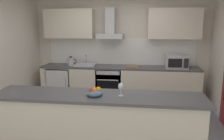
# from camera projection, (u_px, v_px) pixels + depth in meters

# --- Properties ---
(ground) EXTENTS (5.28, 4.86, 0.02)m
(ground) POSITION_uv_depth(u_px,v_px,m) (110.00, 132.00, 4.09)
(ground) COLOR slate
(wall_back) EXTENTS (5.28, 0.12, 2.60)m
(wall_back) POSITION_uv_depth(u_px,v_px,m) (121.00, 48.00, 5.77)
(wall_back) COLOR silver
(wall_back) RESTS_ON ground
(backsplash_tile) EXTENTS (3.64, 0.02, 0.66)m
(backsplash_tile) POSITION_uv_depth(u_px,v_px,m) (121.00, 51.00, 5.71)
(backsplash_tile) COLOR white
(counter_back) EXTENTS (3.77, 0.60, 0.90)m
(counter_back) POSITION_uv_depth(u_px,v_px,m) (119.00, 85.00, 5.56)
(counter_back) COLOR beige
(counter_back) RESTS_ON ground
(counter_island) EXTENTS (2.94, 0.64, 0.94)m
(counter_island) POSITION_uv_depth(u_px,v_px,m) (97.00, 126.00, 3.21)
(counter_island) COLOR beige
(counter_island) RESTS_ON ground
(upper_cabinets) EXTENTS (3.72, 0.32, 0.70)m
(upper_cabinets) POSITION_uv_depth(u_px,v_px,m) (120.00, 24.00, 5.43)
(upper_cabinets) COLOR beige
(oven) EXTENTS (0.60, 0.62, 0.80)m
(oven) POSITION_uv_depth(u_px,v_px,m) (110.00, 84.00, 5.57)
(oven) COLOR slate
(oven) RESTS_ON ground
(refrigerator) EXTENTS (0.58, 0.60, 0.85)m
(refrigerator) POSITION_uv_depth(u_px,v_px,m) (61.00, 84.00, 5.73)
(refrigerator) COLOR white
(refrigerator) RESTS_ON ground
(microwave) EXTENTS (0.50, 0.38, 0.30)m
(microwave) POSITION_uv_depth(u_px,v_px,m) (177.00, 62.00, 5.22)
(microwave) COLOR #B7BABC
(microwave) RESTS_ON counter_back
(sink) EXTENTS (0.50, 0.40, 0.26)m
(sink) POSITION_uv_depth(u_px,v_px,m) (85.00, 65.00, 5.56)
(sink) COLOR silver
(sink) RESTS_ON counter_back
(kettle) EXTENTS (0.29, 0.15, 0.24)m
(kettle) POSITION_uv_depth(u_px,v_px,m) (71.00, 61.00, 5.55)
(kettle) COLOR #B7BABC
(kettle) RESTS_ON counter_back
(range_hood) EXTENTS (0.62, 0.45, 0.72)m
(range_hood) POSITION_uv_depth(u_px,v_px,m) (110.00, 29.00, 5.44)
(range_hood) COLOR #B7BABC
(wine_glass) EXTENTS (0.08, 0.08, 0.18)m
(wine_glass) POSITION_uv_depth(u_px,v_px,m) (121.00, 87.00, 3.05)
(wine_glass) COLOR silver
(wine_glass) RESTS_ON counter_island
(fruit_bowl) EXTENTS (0.22, 0.22, 0.13)m
(fruit_bowl) POSITION_uv_depth(u_px,v_px,m) (95.00, 93.00, 3.07)
(fruit_bowl) COLOR slate
(fruit_bowl) RESTS_ON counter_island
(chopping_board) EXTENTS (0.38, 0.29, 0.02)m
(chopping_board) POSITION_uv_depth(u_px,v_px,m) (133.00, 67.00, 5.38)
(chopping_board) COLOR #9E7247
(chopping_board) RESTS_ON counter_back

